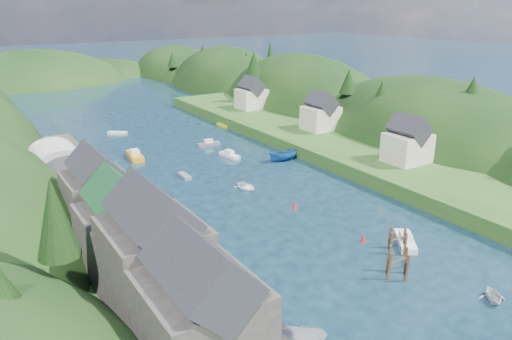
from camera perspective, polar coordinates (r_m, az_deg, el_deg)
ground at (r=97.12m, az=-6.90°, el=1.30°), size 600.00×600.00×0.00m
hillside_right at (r=142.39m, az=5.35°, el=3.89°), size 36.00×245.56×48.00m
far_hills at (r=215.70m, az=-20.90°, el=6.91°), size 103.00×68.00×44.00m
hill_trees at (r=107.49m, az=-10.26°, el=8.93°), size 89.81×150.36×12.80m
quay_left at (r=62.73m, az=-15.04°, el=-8.35°), size 12.00×110.00×2.00m
terrace_left_grass at (r=61.33m, az=-21.37°, el=-9.44°), size 12.00×110.00×2.50m
quayside_buildings at (r=47.83m, az=-12.95°, el=-8.89°), size 8.00×35.84×12.90m
boat_sheds at (r=77.97m, az=-20.95°, el=-0.17°), size 7.00×21.00×7.50m
terrace_right at (r=101.74m, az=8.39°, el=2.75°), size 16.00×120.00×2.40m
right_bank_cottages at (r=108.69m, az=6.89°, el=6.37°), size 9.00×59.24×8.41m
piling_cluster_near at (r=57.91m, az=15.88°, el=-10.46°), size 3.21×2.99×3.78m
piling_cluster_far at (r=63.34m, az=15.88°, el=-8.00°), size 2.87×2.71×3.45m
channel_buoy_near at (r=64.91m, az=12.18°, el=-7.66°), size 0.70×0.70×1.10m
channel_buoy_far at (r=73.52m, az=4.47°, el=-4.05°), size 0.70×0.70×1.10m
moored_boats at (r=75.14m, az=0.59°, el=-3.28°), size 37.60×90.45×2.33m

